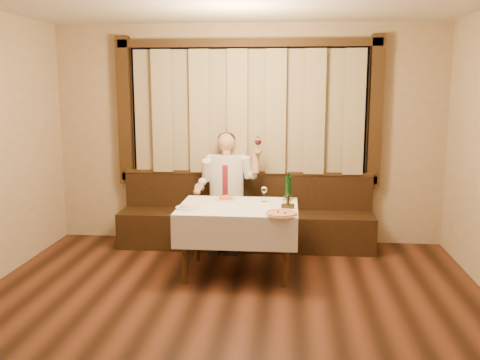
# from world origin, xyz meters

# --- Properties ---
(room) EXTENTS (5.01, 6.01, 2.81)m
(room) POSITION_xyz_m (-0.00, 0.97, 1.50)
(room) COLOR black
(room) RESTS_ON ground
(banquette) EXTENTS (3.20, 0.61, 0.94)m
(banquette) POSITION_xyz_m (0.00, 2.72, 0.31)
(banquette) COLOR black
(banquette) RESTS_ON ground
(dining_table) EXTENTS (1.27, 0.97, 0.76)m
(dining_table) POSITION_xyz_m (0.00, 1.70, 0.65)
(dining_table) COLOR black
(dining_table) RESTS_ON ground
(pizza) EXTENTS (0.33, 0.33, 0.03)m
(pizza) POSITION_xyz_m (0.47, 1.32, 0.77)
(pizza) COLOR white
(pizza) RESTS_ON dining_table
(pasta_red) EXTENTS (0.26, 0.26, 0.09)m
(pasta_red) POSITION_xyz_m (-0.17, 1.98, 0.79)
(pasta_red) COLOR white
(pasta_red) RESTS_ON dining_table
(pasta_cream) EXTENTS (0.25, 0.25, 0.08)m
(pasta_cream) POSITION_xyz_m (-0.52, 1.52, 0.79)
(pasta_cream) COLOR white
(pasta_cream) RESTS_ON dining_table
(green_bottle) EXTENTS (0.07, 0.07, 0.32)m
(green_bottle) POSITION_xyz_m (0.53, 2.05, 0.89)
(green_bottle) COLOR #104D16
(green_bottle) RESTS_ON dining_table
(table_wine_glass) EXTENTS (0.07, 0.07, 0.18)m
(table_wine_glass) POSITION_xyz_m (0.27, 1.90, 0.89)
(table_wine_glass) COLOR white
(table_wine_glass) RESTS_ON dining_table
(cruet_caddy) EXTENTS (0.14, 0.09, 0.14)m
(cruet_caddy) POSITION_xyz_m (0.53, 1.63, 0.80)
(cruet_caddy) COLOR black
(cruet_caddy) RESTS_ON dining_table
(seated_man) EXTENTS (0.81, 0.60, 1.45)m
(seated_man) POSITION_xyz_m (-0.24, 2.63, 0.84)
(seated_man) COLOR black
(seated_man) RESTS_ON ground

